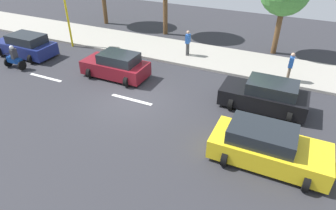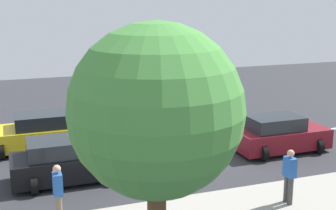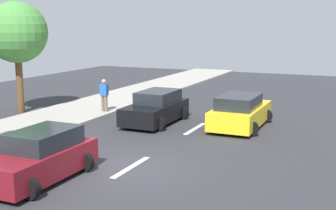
# 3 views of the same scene
# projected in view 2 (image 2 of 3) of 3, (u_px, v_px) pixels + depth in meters

# --- Properties ---
(ground_plane) EXTENTS (40.00, 60.00, 0.10)m
(ground_plane) POSITION_uv_depth(u_px,v_px,m) (211.00, 144.00, 19.97)
(ground_plane) COLOR #2D2D33
(sidewalk) EXTENTS (4.00, 60.00, 0.15)m
(sidewalk) POSITION_uv_depth(u_px,v_px,m) (311.00, 209.00, 13.53)
(sidewalk) COLOR #9E998E
(sidewalk) RESTS_ON ground
(lane_stripe_north) EXTENTS (0.20, 2.40, 0.01)m
(lane_stripe_north) POSITION_uv_depth(u_px,v_px,m) (73.00, 159.00, 17.96)
(lane_stripe_north) COLOR white
(lane_stripe_north) RESTS_ON ground
(lane_stripe_mid) EXTENTS (0.20, 2.40, 0.01)m
(lane_stripe_mid) POSITION_uv_depth(u_px,v_px,m) (211.00, 143.00, 19.96)
(lane_stripe_mid) COLOR white
(lane_stripe_mid) RESTS_ON ground
(lane_stripe_south) EXTENTS (0.20, 2.40, 0.01)m
(lane_stripe_south) POSITION_uv_depth(u_px,v_px,m) (323.00, 130.00, 21.95)
(lane_stripe_south) COLOR white
(lane_stripe_south) RESTS_ON ground
(car_maroon) EXTENTS (2.17, 3.91, 1.52)m
(car_maroon) POSITION_uv_depth(u_px,v_px,m) (279.00, 135.00, 18.74)
(car_maroon) COLOR maroon
(car_maroon) RESTS_ON ground
(car_yellow_cab) EXTENTS (2.33, 4.36, 1.52)m
(car_yellow_cab) POSITION_uv_depth(u_px,v_px,m) (39.00, 132.00, 19.06)
(car_yellow_cab) COLOR yellow
(car_yellow_cab) RESTS_ON ground
(car_black) EXTENTS (2.24, 4.12, 1.52)m
(car_black) POSITION_uv_depth(u_px,v_px,m) (70.00, 161.00, 15.73)
(car_black) COLOR black
(car_black) RESTS_ON ground
(pedestrian_near_signal) EXTENTS (0.40, 0.24, 1.69)m
(pedestrian_near_signal) POSITION_uv_depth(u_px,v_px,m) (58.00, 192.00, 12.33)
(pedestrian_near_signal) COLOR #72604C
(pedestrian_near_signal) RESTS_ON sidewalk
(pedestrian_by_tree) EXTENTS (0.40, 0.24, 1.69)m
(pedestrian_by_tree) POSITION_uv_depth(u_px,v_px,m) (289.00, 175.00, 13.55)
(pedestrian_by_tree) COLOR #3F3F3F
(pedestrian_by_tree) RESTS_ON sidewalk
(street_tree_north) EXTENTS (3.19, 3.19, 5.83)m
(street_tree_north) POSITION_uv_depth(u_px,v_px,m) (156.00, 112.00, 8.11)
(street_tree_north) COLOR brown
(street_tree_north) RESTS_ON ground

